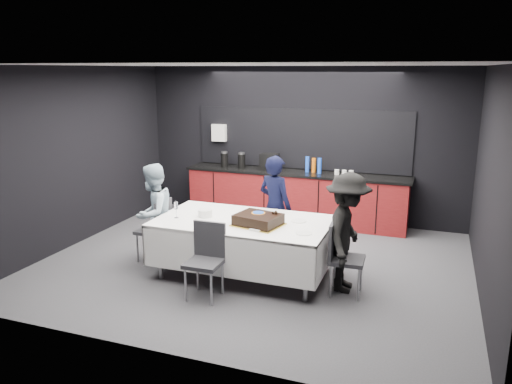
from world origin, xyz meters
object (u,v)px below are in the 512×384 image
(cake_assembly, at_px, (258,220))
(chair_left, at_px, (158,226))
(party_table, at_px, (243,230))
(champagne_flute, at_px, (176,206))
(chair_near, at_px, (206,254))
(person_center, at_px, (275,207))
(person_right, at_px, (347,233))
(chair_right, at_px, (341,253))
(plate_stack, at_px, (205,213))
(person_left, at_px, (154,214))

(cake_assembly, xyz_separation_m, chair_left, (-1.62, 0.19, -0.32))
(party_table, bearing_deg, cake_assembly, -28.90)
(champagne_flute, xyz_separation_m, chair_near, (0.70, -0.54, -0.40))
(person_center, xyz_separation_m, person_right, (1.21, -0.82, -0.01))
(party_table, distance_m, cake_assembly, 0.37)
(chair_left, relative_size, person_center, 0.60)
(cake_assembly, xyz_separation_m, chair_right, (1.08, 0.01, -0.32))
(cake_assembly, bearing_deg, person_right, 7.29)
(person_center, bearing_deg, cake_assembly, 115.45)
(party_table, xyz_separation_m, chair_right, (1.35, -0.13, -0.11))
(plate_stack, bearing_deg, chair_near, -63.80)
(party_table, bearing_deg, person_center, 77.11)
(cake_assembly, relative_size, chair_near, 0.73)
(plate_stack, height_order, person_left, person_left)
(party_table, distance_m, person_center, 0.85)
(cake_assembly, distance_m, person_left, 1.66)
(cake_assembly, height_order, plate_stack, cake_assembly)
(chair_left, bearing_deg, chair_right, -3.83)
(party_table, bearing_deg, chair_near, -104.29)
(champagne_flute, relative_size, person_left, 0.15)
(plate_stack, distance_m, person_right, 1.94)
(party_table, height_order, chair_right, chair_right)
(party_table, height_order, person_right, person_right)
(person_left, xyz_separation_m, person_right, (2.78, -0.01, 0.04))
(cake_assembly, distance_m, chair_left, 1.67)
(champagne_flute, bearing_deg, chair_near, -37.69)
(chair_left, bearing_deg, person_center, 26.42)
(plate_stack, relative_size, chair_left, 0.21)
(person_center, height_order, person_left, person_center)
(person_left, bearing_deg, party_table, 92.98)
(person_center, xyz_separation_m, person_left, (-1.57, -0.81, -0.04))
(chair_near, relative_size, person_center, 0.60)
(cake_assembly, xyz_separation_m, person_right, (1.13, 0.14, -0.09))
(chair_left, bearing_deg, chair_near, -34.58)
(plate_stack, bearing_deg, person_right, 0.83)
(person_right, bearing_deg, person_center, 55.54)
(cake_assembly, bearing_deg, person_center, 94.72)
(cake_assembly, distance_m, person_right, 1.14)
(chair_near, bearing_deg, person_right, 25.39)
(chair_left, xyz_separation_m, person_left, (-0.03, -0.04, 0.19))
(cake_assembly, distance_m, champagne_flute, 1.16)
(champagne_flute, distance_m, person_left, 0.58)
(chair_right, distance_m, person_right, 0.26)
(party_table, height_order, chair_near, chair_near)
(chair_right, bearing_deg, chair_left, 176.17)
(person_right, bearing_deg, party_table, 89.56)
(chair_near, bearing_deg, champagne_flute, 142.31)
(chair_near, distance_m, person_left, 1.43)
(person_center, bearing_deg, chair_right, 161.49)
(champagne_flute, relative_size, person_right, 0.15)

